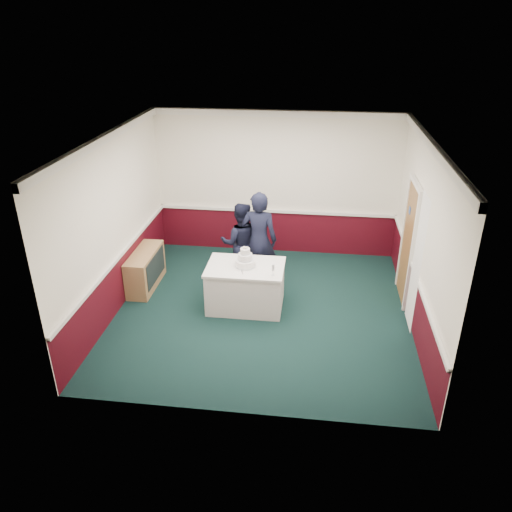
# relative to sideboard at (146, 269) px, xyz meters

# --- Properties ---
(ground) EXTENTS (5.00, 5.00, 0.00)m
(ground) POSITION_rel_sideboard_xyz_m (2.28, -0.61, -0.35)
(ground) COLOR black
(ground) RESTS_ON ground
(room_shell) EXTENTS (5.00, 5.00, 3.00)m
(room_shell) POSITION_rel_sideboard_xyz_m (2.36, 0.01, 1.62)
(room_shell) COLOR white
(room_shell) RESTS_ON ground
(sideboard) EXTENTS (0.41, 1.20, 0.70)m
(sideboard) POSITION_rel_sideboard_xyz_m (0.00, 0.00, 0.00)
(sideboard) COLOR tan
(sideboard) RESTS_ON ground
(cake_table) EXTENTS (1.32, 0.92, 0.79)m
(cake_table) POSITION_rel_sideboard_xyz_m (1.97, -0.49, 0.05)
(cake_table) COLOR white
(cake_table) RESTS_ON ground
(wedding_cake) EXTENTS (0.35, 0.35, 0.36)m
(wedding_cake) POSITION_rel_sideboard_xyz_m (1.97, -0.49, 0.55)
(wedding_cake) COLOR white
(wedding_cake) RESTS_ON cake_table
(cake_knife) EXTENTS (0.08, 0.21, 0.00)m
(cake_knife) POSITION_rel_sideboard_xyz_m (1.94, -0.69, 0.44)
(cake_knife) COLOR silver
(cake_knife) RESTS_ON cake_table
(champagne_flute) EXTENTS (0.05, 0.05, 0.21)m
(champagne_flute) POSITION_rel_sideboard_xyz_m (2.47, -0.77, 0.58)
(champagne_flute) COLOR silver
(champagne_flute) RESTS_ON cake_table
(person_man) EXTENTS (0.84, 0.70, 1.57)m
(person_man) POSITION_rel_sideboard_xyz_m (1.74, 0.47, 0.44)
(person_man) COLOR black
(person_man) RESTS_ON ground
(person_woman) EXTENTS (0.70, 0.48, 1.85)m
(person_woman) POSITION_rel_sideboard_xyz_m (2.10, 0.33, 0.57)
(person_woman) COLOR black
(person_woman) RESTS_ON ground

